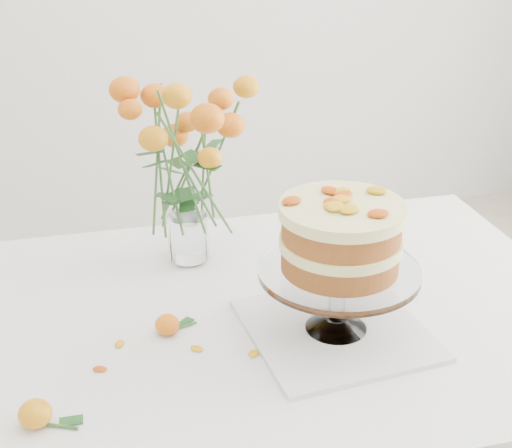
{
  "coord_description": "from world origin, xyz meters",
  "views": [
    {
      "loc": [
        -0.28,
        -1.2,
        1.55
      ],
      "look_at": [
        0.04,
        0.07,
        0.92
      ],
      "focal_mm": 50.0,
      "sensor_mm": 36.0,
      "label": 1
    }
  ],
  "objects": [
    {
      "name": "table",
      "position": [
        0.0,
        0.0,
        0.67
      ],
      "size": [
        1.43,
        0.93,
        0.76
      ],
      "color": "#A2795E",
      "rests_on": "ground"
    },
    {
      "name": "napkin",
      "position": [
        0.15,
        -0.11,
        0.76
      ],
      "size": [
        0.36,
        0.36,
        0.01
      ],
      "primitive_type": "cube",
      "rotation": [
        0.0,
        0.0,
        0.1
      ],
      "color": "silver",
      "rests_on": "table"
    },
    {
      "name": "cake_stand",
      "position": [
        0.15,
        -0.11,
        0.95
      ],
      "size": [
        0.31,
        0.31,
        0.27
      ],
      "rotation": [
        0.0,
        0.0,
        -0.13
      ],
      "color": "white",
      "rests_on": "napkin"
    },
    {
      "name": "rose_vase",
      "position": [
        -0.08,
        0.25,
        1.02
      ],
      "size": [
        0.39,
        0.39,
        0.46
      ],
      "rotation": [
        0.0,
        0.0,
        -0.42
      ],
      "color": "white",
      "rests_on": "table"
    },
    {
      "name": "loose_rose_near",
      "position": [
        -0.41,
        -0.24,
        0.78
      ],
      "size": [
        0.09,
        0.06,
        0.05
      ],
      "rotation": [
        0.0,
        0.0,
        -0.42
      ],
      "color": "orange",
      "rests_on": "table"
    },
    {
      "name": "loose_rose_far",
      "position": [
        -0.17,
        -0.03,
        0.78
      ],
      "size": [
        0.08,
        0.05,
        0.04
      ],
      "rotation": [
        0.0,
        0.0,
        0.32
      ],
      "color": "#C73A09",
      "rests_on": "table"
    },
    {
      "name": "stray_petal_a",
      "position": [
        -0.12,
        -0.1,
        0.76
      ],
      "size": [
        0.03,
        0.02,
        0.0
      ],
      "primitive_type": "ellipsoid",
      "color": "orange",
      "rests_on": "table"
    },
    {
      "name": "stray_petal_b",
      "position": [
        -0.02,
        -0.14,
        0.76
      ],
      "size": [
        0.03,
        0.02,
        0.0
      ],
      "primitive_type": "ellipsoid",
      "color": "orange",
      "rests_on": "table"
    },
    {
      "name": "stray_petal_c",
      "position": [
        0.02,
        -0.18,
        0.76
      ],
      "size": [
        0.03,
        0.02,
        0.0
      ],
      "primitive_type": "ellipsoid",
      "color": "orange",
      "rests_on": "table"
    },
    {
      "name": "stray_petal_d",
      "position": [
        -0.26,
        -0.05,
        0.76
      ],
      "size": [
        0.03,
        0.02,
        0.0
      ],
      "primitive_type": "ellipsoid",
      "color": "orange",
      "rests_on": "table"
    },
    {
      "name": "stray_petal_e",
      "position": [
        -0.3,
        -0.12,
        0.76
      ],
      "size": [
        0.03,
        0.02,
        0.0
      ],
      "primitive_type": "ellipsoid",
      "color": "orange",
      "rests_on": "table"
    },
    {
      "name": "stray_petal_f",
      "position": [
        0.3,
        -0.08,
        0.76
      ],
      "size": [
        0.03,
        0.02,
        0.0
      ],
      "primitive_type": "ellipsoid",
      "color": "orange",
      "rests_on": "table"
    }
  ]
}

